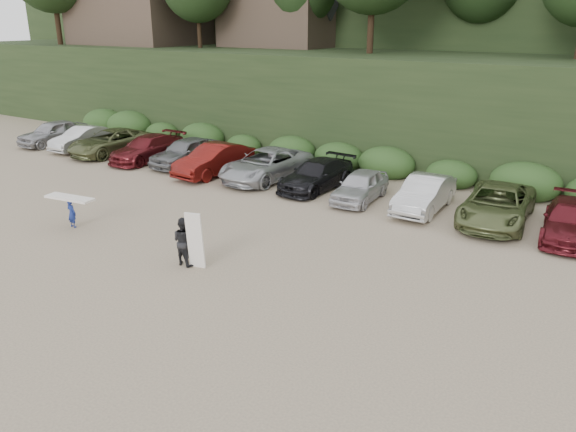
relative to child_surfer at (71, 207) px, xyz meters
The scene contains 4 objects.
ground 6.75m from the child_surfer, ahead, with size 120.00×120.00×0.00m, color tan.
parked_cars 10.33m from the child_surfer, 71.91° to the left, with size 39.29×6.23×1.64m.
child_surfer is the anchor object (origin of this frame).
adult_surfer 6.42m from the child_surfer, ahead, with size 1.31×0.70×2.02m.
Camera 1 is at (12.29, -13.10, 8.07)m, focal length 35.00 mm.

